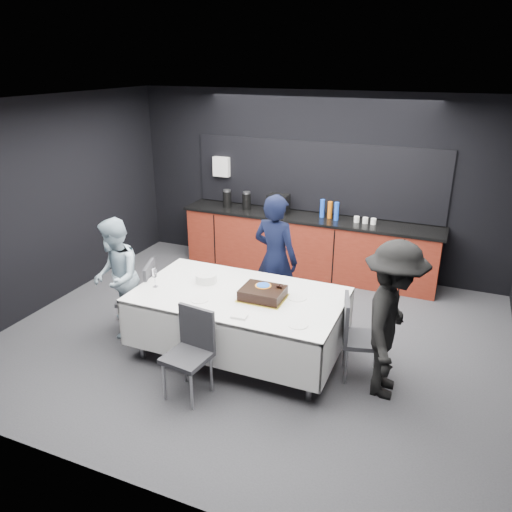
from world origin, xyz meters
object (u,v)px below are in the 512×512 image
at_px(party_table, 239,305).
at_px(chair_left, 142,293).
at_px(person_center, 275,259).
at_px(chair_near, 191,346).
at_px(champagne_flute, 154,274).
at_px(cake_assembly, 263,293).
at_px(chair_right, 356,332).
at_px(person_left, 116,278).
at_px(plate_stack, 206,278).
at_px(person_right, 392,321).

height_order(party_table, chair_left, chair_left).
relative_size(party_table, person_center, 1.37).
bearing_deg(party_table, chair_near, -100.26).
bearing_deg(champagne_flute, chair_left, 148.92).
bearing_deg(cake_assembly, chair_near, -118.33).
height_order(chair_left, chair_right, same).
bearing_deg(person_left, party_table, 59.21).
bearing_deg(party_table, person_left, -176.11).
relative_size(champagne_flute, person_center, 0.13).
distance_m(chair_near, person_left, 1.63).
bearing_deg(person_left, person_center, 87.96).
height_order(plate_stack, person_right, person_right).
bearing_deg(cake_assembly, chair_left, 179.58).
relative_size(party_table, plate_stack, 9.42).
xyz_separation_m(plate_stack, person_center, (0.56, 0.82, 0.02)).
height_order(person_center, person_left, person_center).
bearing_deg(chair_left, person_center, 34.38).
bearing_deg(chair_left, plate_stack, 8.87).
bearing_deg(plate_stack, person_center, 55.87).
distance_m(plate_stack, person_center, 0.99).
distance_m(plate_stack, chair_left, 0.89).
xyz_separation_m(cake_assembly, person_right, (1.39, -0.05, -0.02)).
distance_m(chair_right, person_right, 0.49).
relative_size(party_table, champagne_flute, 10.36).
height_order(plate_stack, champagne_flute, champagne_flute).
height_order(party_table, plate_stack, plate_stack).
height_order(champagne_flute, chair_near, champagne_flute).
xyz_separation_m(chair_near, person_right, (1.83, 0.77, 0.29)).
relative_size(plate_stack, person_left, 0.17).
relative_size(chair_right, chair_near, 1.00).
bearing_deg(person_right, party_table, 87.00).
distance_m(plate_stack, champagne_flute, 0.60).
xyz_separation_m(plate_stack, person_right, (2.17, -0.19, -0.00)).
bearing_deg(chair_left, cake_assembly, -0.42).
bearing_deg(cake_assembly, person_center, 102.83).
distance_m(party_table, cake_assembly, 0.36).
bearing_deg(person_center, chair_right, 156.44).
bearing_deg(chair_right, person_left, -176.06).
height_order(party_table, champagne_flute, champagne_flute).
xyz_separation_m(person_center, person_left, (-1.67, -1.07, -0.11)).
bearing_deg(person_left, chair_right, 59.26).
bearing_deg(chair_near, person_left, 153.63).
relative_size(chair_near, person_center, 0.54).
relative_size(champagne_flute, chair_near, 0.24).
bearing_deg(person_right, chair_near, 111.64).
distance_m(cake_assembly, chair_right, 1.07).
bearing_deg(chair_right, cake_assembly, -174.66).
height_order(cake_assembly, plate_stack, cake_assembly).
height_order(party_table, person_right, person_right).
height_order(plate_stack, person_center, person_center).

